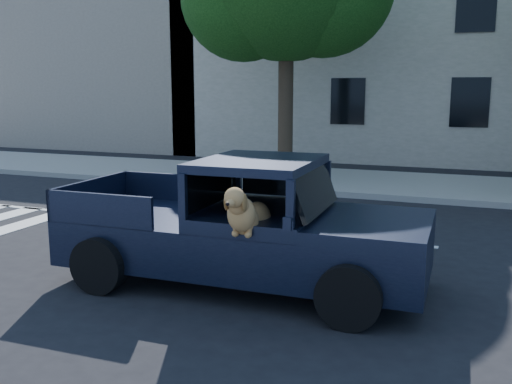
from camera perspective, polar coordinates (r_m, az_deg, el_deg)
ground at (r=7.08m, az=9.33°, el=-11.98°), size 120.00×120.00×0.00m
far_sidewalk at (r=15.89m, az=16.26°, el=0.56°), size 60.00×4.00×0.15m
building_left at (r=28.15m, az=-14.54°, el=12.79°), size 12.00×6.00×8.00m
pickup_truck at (r=7.82m, az=-1.94°, el=-5.06°), size 4.95×2.54×1.76m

